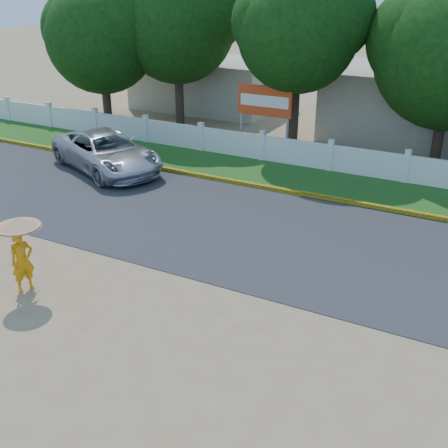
% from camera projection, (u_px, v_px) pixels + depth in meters
% --- Properties ---
extents(ground, '(120.00, 120.00, 0.00)m').
position_uv_depth(ground, '(186.00, 302.00, 13.81)').
color(ground, '#9E8460').
rests_on(ground, ground).
extents(road, '(60.00, 7.00, 0.02)m').
position_uv_depth(road, '(261.00, 232.00, 17.43)').
color(road, '#38383A').
rests_on(road, ground).
extents(grass_verge, '(60.00, 3.50, 0.03)m').
position_uv_depth(grass_verge, '(317.00, 181.00, 21.67)').
color(grass_verge, '#2D601E').
rests_on(grass_verge, ground).
extents(curb, '(40.00, 0.18, 0.16)m').
position_uv_depth(curb, '(302.00, 194.00, 20.27)').
color(curb, yellow).
rests_on(curb, ground).
extents(fence, '(40.00, 0.10, 1.10)m').
position_uv_depth(fence, '(330.00, 158.00, 22.61)').
color(fence, silver).
rests_on(fence, ground).
extents(building_near, '(10.00, 6.00, 3.20)m').
position_uv_depth(building_near, '(438.00, 107.00, 26.39)').
color(building_near, '#B7AD99').
rests_on(building_near, ground).
extents(building_far, '(8.00, 5.00, 2.80)m').
position_uv_depth(building_far, '(208.00, 84.00, 32.79)').
color(building_far, '#B7AD99').
rests_on(building_far, ground).
extents(vehicle, '(6.16, 4.58, 1.55)m').
position_uv_depth(vehicle, '(107.00, 152.00, 22.59)').
color(vehicle, '#AEB0B6').
rests_on(vehicle, ground).
extents(monk_with_parasol, '(1.11, 1.11, 2.03)m').
position_uv_depth(monk_with_parasol, '(20.00, 243.00, 13.80)').
color(monk_with_parasol, orange).
rests_on(monk_with_parasol, ground).
extents(billboard, '(2.50, 0.13, 2.95)m').
position_uv_depth(billboard, '(265.00, 105.00, 24.30)').
color(billboard, gray).
rests_on(billboard, ground).
extents(tree_row, '(32.32, 7.52, 8.56)m').
position_uv_depth(tree_row, '(392.00, 40.00, 22.38)').
color(tree_row, '#473828').
rests_on(tree_row, ground).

